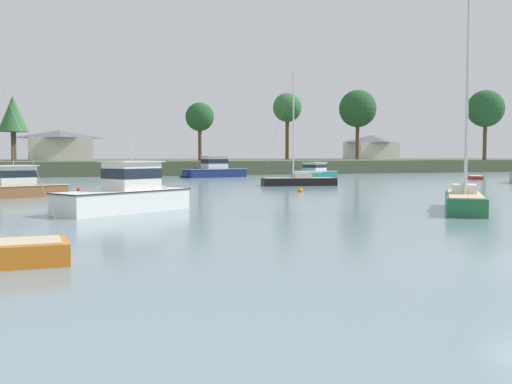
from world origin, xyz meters
TOP-DOWN VIEW (x-y plane):
  - far_shore_bank at (0.00, 94.91)m, footprint 194.33×52.31m
  - cruiser_teal at (18.99, 53.39)m, footprint 7.41×5.47m
  - sailboat_black at (10.97, 39.39)m, footprint 7.14×3.01m
  - dinghy_red at (36.71, 45.81)m, footprint 3.24×3.88m
  - cruiser_white at (-7.49, 19.22)m, footprint 8.13×6.03m
  - cruiser_wood at (-14.27, 31.90)m, footprint 7.95×5.15m
  - sailboat_green at (8.40, 13.27)m, footprint 6.03×7.11m
  - cruiser_navy at (8.80, 62.11)m, footprint 9.48×4.34m
  - mooring_buoy_red at (-8.94, 38.19)m, footprint 0.34×0.34m
  - mooring_buoy_orange at (7.15, 30.77)m, footprint 0.44×0.44m
  - shore_tree_center at (60.95, 72.15)m, footprint 6.33×6.33m
  - shore_tree_center_right at (33.59, 94.63)m, footprint 5.52×5.52m
  - shore_tree_inland_b at (11.28, 75.88)m, footprint 4.26×4.26m
  - shore_tree_right_mid at (-14.79, 83.71)m, footprint 4.29×4.29m
  - shore_tree_far_left at (45.22, 88.27)m, footprint 6.99×6.99m
  - cottage_near_water at (56.56, 102.09)m, footprint 10.18×8.38m
  - cottage_hillside at (-8.09, 90.94)m, footprint 10.35×10.42m

SIDE VIEW (x-z plane):
  - mooring_buoy_red at x=-8.94m, z-range -0.13..0.25m
  - mooring_buoy_orange at x=7.15m, z-range -0.17..0.32m
  - dinghy_red at x=36.71m, z-range -0.15..0.44m
  - sailboat_black at x=10.97m, z-range -5.38..5.84m
  - sailboat_green at x=8.40m, z-range -5.68..6.19m
  - cruiser_teal at x=18.99m, z-range -1.30..2.20m
  - cruiser_wood at x=-14.27m, z-range -1.70..2.69m
  - cruiser_white at x=-7.49m, z-range -1.70..2.86m
  - cruiser_navy at x=8.80m, z-range -1.90..3.16m
  - far_shore_bank at x=0.00m, z-range 0.00..1.98m
  - cottage_hillside at x=-8.09m, z-range 2.05..6.90m
  - cottage_near_water at x=56.56m, z-range 2.06..7.18m
  - shore_tree_inland_b at x=11.28m, z-range 4.11..12.80m
  - shore_tree_right_mid at x=-14.79m, z-range 3.98..13.49m
  - shore_tree_center at x=60.95m, z-range 4.74..16.72m
  - shore_tree_far_left at x=45.22m, z-range 4.93..17.97m
  - shore_tree_center_right at x=33.59m, z-range 5.40..18.06m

